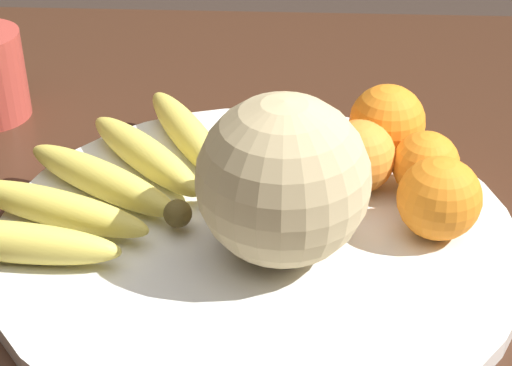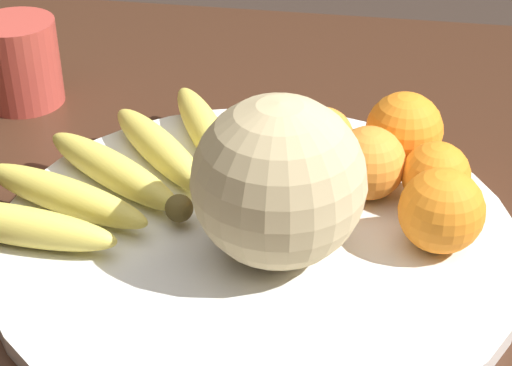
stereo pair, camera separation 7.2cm
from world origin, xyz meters
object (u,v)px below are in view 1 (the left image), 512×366
Objects in this scene: orange_mid_center at (245,138)px; orange_back_right at (308,134)px; melon at (283,180)px; banana_bunch at (107,181)px; orange_back_left at (387,122)px; produce_tag at (305,179)px; orange_front_left at (359,156)px; orange_front_right at (439,198)px; fruit_bowl at (256,238)px; kitchen_table at (313,304)px; orange_top_small at (269,162)px; orange_side_extra at (426,164)px.

orange_back_right is at bearing 8.05° from orange_mid_center.
melon reaches higher than banana_bunch.
banana_bunch is (-0.16, 0.07, -0.05)m from melon.
produce_tag is at bearing -147.83° from orange_back_left.
orange_front_right is at bearing -47.30° from orange_front_left.
fruit_bowl is 0.15m from banana_bunch.
kitchen_table is 0.17m from orange_front_right.
fruit_bowl is 6.36× the size of orange_front_right.
banana_bunch reaches higher than kitchen_table.
orange_top_small reaches higher than banana_bunch.
orange_front_left is at bearing 39.01° from fruit_bowl.
fruit_bowl is at bearing -155.94° from orange_side_extra.
banana_bunch is 3.55× the size of produce_tag.
banana_bunch is 0.30m from orange_front_right.
orange_top_small is at bearing -156.20° from produce_tag.
orange_front_left is 0.06m from orange_side_extra.
orange_top_small is at bearing -138.37° from banana_bunch.
melon is at bearing -104.25° from produce_tag.
melon is at bearing -121.38° from kitchen_table.
melon reaches higher than orange_back_left.
orange_back_right is at bearing -123.94° from banana_bunch.
produce_tag is (-0.05, 0.01, -0.03)m from orange_front_left.
fruit_bowl is 8.16× the size of orange_mid_center.
orange_top_small is at bearing 157.09° from orange_front_right.
orange_front_right is 0.06m from orange_side_extra.
orange_back_left is 0.10m from produce_tag.
orange_front_right is 0.16m from orange_top_small.
melon is at bearing -121.29° from orange_back_left.
banana_bunch is 0.14m from orange_mid_center.
orange_back_right is at bearing 69.64° from fruit_bowl.
orange_front_right is at bearing -32.24° from orange_mid_center.
fruit_bowl is 3.24× the size of melon.
fruit_bowl is 0.08m from orange_top_small.
orange_side_extra is (0.10, 0.05, 0.13)m from kitchen_table.
orange_front_right is 0.97× the size of orange_back_left.
orange_front_right reaches higher than fruit_bowl.
melon is at bearing -74.34° from orange_mid_center.
orange_back_left is at bearing 27.70° from produce_tag.
orange_top_small is at bearing -174.90° from orange_front_left.
fruit_bowl is at bearing 129.53° from melon.
orange_back_right is at bearing 81.25° from produce_tag.
produce_tag is at bearing -134.24° from banana_bunch.
kitchen_table is 0.19m from orange_back_left.
produce_tag reaches higher than kitchen_table.
orange_back_right is 0.05m from produce_tag.
produce_tag is at bearing -25.59° from orange_mid_center.
orange_front_left reaches higher than orange_side_extra.
melon is 0.19m from orange_back_left.
melon is at bearing -170.86° from banana_bunch.
orange_side_extra is at bearing -13.23° from produce_tag.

